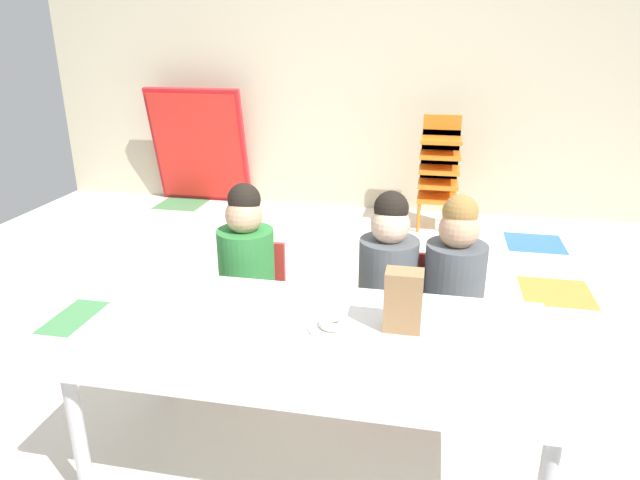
# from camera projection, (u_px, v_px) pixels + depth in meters

# --- Properties ---
(ground_plane) EXTENTS (6.13, 5.07, 0.02)m
(ground_plane) POSITION_uv_depth(u_px,v_px,m) (320.00, 345.00, 3.00)
(ground_plane) COLOR silver
(back_wall) EXTENTS (6.13, 0.10, 2.77)m
(back_wall) POSITION_uv_depth(u_px,v_px,m) (378.00, 52.00, 4.84)
(back_wall) COLOR beige
(back_wall) RESTS_ON ground_plane
(craft_table) EXTENTS (1.64, 0.78, 0.58)m
(craft_table) POSITION_uv_depth(u_px,v_px,m) (314.00, 345.00, 1.97)
(craft_table) COLOR white
(craft_table) RESTS_ON ground_plane
(seated_child_near_camera) EXTENTS (0.32, 0.31, 0.92)m
(seated_child_near_camera) POSITION_uv_depth(u_px,v_px,m) (247.00, 261.00, 2.61)
(seated_child_near_camera) COLOR red
(seated_child_near_camera) RESTS_ON ground_plane
(seated_child_middle_seat) EXTENTS (0.32, 0.32, 0.92)m
(seated_child_middle_seat) POSITION_uv_depth(u_px,v_px,m) (388.00, 272.00, 2.49)
(seated_child_middle_seat) COLOR red
(seated_child_middle_seat) RESTS_ON ground_plane
(seated_child_far_right) EXTENTS (0.32, 0.31, 0.92)m
(seated_child_far_right) POSITION_uv_depth(u_px,v_px,m) (454.00, 277.00, 2.44)
(seated_child_far_right) COLOR red
(seated_child_far_right) RESTS_ON ground_plane
(kid_chair_orange_stack) EXTENTS (0.32, 0.30, 0.92)m
(kid_chair_orange_stack) POSITION_uv_depth(u_px,v_px,m) (439.00, 166.00, 4.59)
(kid_chair_orange_stack) COLOR orange
(kid_chair_orange_stack) RESTS_ON ground_plane
(folded_activity_table) EXTENTS (0.90, 0.29, 1.09)m
(folded_activity_table) POSITION_uv_depth(u_px,v_px,m) (199.00, 147.00, 5.25)
(folded_activity_table) COLOR red
(folded_activity_table) RESTS_ON ground_plane
(paper_bag_brown) EXTENTS (0.13, 0.09, 0.22)m
(paper_bag_brown) POSITION_uv_depth(u_px,v_px,m) (403.00, 300.00, 1.94)
(paper_bag_brown) COLOR #9E754C
(paper_bag_brown) RESTS_ON craft_table
(paper_plate_near_edge) EXTENTS (0.18, 0.18, 0.01)m
(paper_plate_near_edge) POSITION_uv_depth(u_px,v_px,m) (333.00, 328.00, 1.98)
(paper_plate_near_edge) COLOR white
(paper_plate_near_edge) RESTS_ON craft_table
(donut_powdered_on_plate) EXTENTS (0.10, 0.10, 0.03)m
(donut_powdered_on_plate) POSITION_uv_depth(u_px,v_px,m) (333.00, 323.00, 1.97)
(donut_powdered_on_plate) COLOR white
(donut_powdered_on_plate) RESTS_ON craft_table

